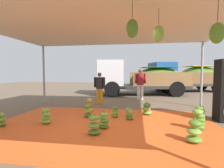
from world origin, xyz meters
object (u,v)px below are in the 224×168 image
at_px(banana_bunch_0, 115,112).
at_px(banana_bunch_11, 46,116).
at_px(banana_bunch_4, 88,111).
at_px(worker_0, 140,82).
at_px(worker_1, 100,86).
at_px(banana_bunch_6, 194,132).
at_px(banana_bunch_9, 0,120).
at_px(banana_bunch_10, 147,109).
at_px(banana_bunch_3, 104,121).
at_px(banana_bunch_7, 199,120).
at_px(cargo_truck_far, 186,76).
at_px(banana_bunch_1, 94,126).
at_px(banana_bunch_5, 90,106).
at_px(cargo_truck_main, 139,77).
at_px(banana_bunch_2, 200,113).
at_px(banana_bunch_8, 129,114).

relative_size(banana_bunch_0, banana_bunch_11, 0.85).
distance_m(banana_bunch_4, worker_0, 4.70).
height_order(worker_0, worker_1, worker_0).
bearing_deg(banana_bunch_6, worker_0, 100.09).
xyz_separation_m(banana_bunch_9, banana_bunch_10, (4.21, 1.96, 0.02)).
xyz_separation_m(banana_bunch_3, banana_bunch_6, (2.13, -0.65, 0.02)).
xyz_separation_m(banana_bunch_3, banana_bunch_7, (2.52, 0.25, 0.06)).
bearing_deg(cargo_truck_far, banana_bunch_1, -115.24).
distance_m(banana_bunch_6, banana_bunch_11, 3.98).
xyz_separation_m(banana_bunch_5, banana_bunch_10, (2.18, -0.15, -0.05)).
height_order(banana_bunch_0, banana_bunch_10, banana_bunch_10).
distance_m(cargo_truck_main, worker_1, 4.37).
distance_m(banana_bunch_7, banana_bunch_11, 4.30).
height_order(banana_bunch_10, cargo_truck_far, cargo_truck_far).
relative_size(banana_bunch_3, banana_bunch_7, 0.83).
bearing_deg(banana_bunch_11, banana_bunch_7, 1.67).
bearing_deg(banana_bunch_11, banana_bunch_6, -11.10).
xyz_separation_m(banana_bunch_2, banana_bunch_3, (-2.96, -1.39, 0.00)).
relative_size(banana_bunch_11, cargo_truck_far, 0.08).
bearing_deg(banana_bunch_10, cargo_truck_far, 66.97).
bearing_deg(banana_bunch_11, banana_bunch_1, -19.95).
relative_size(banana_bunch_7, banana_bunch_10, 1.25).
relative_size(banana_bunch_5, banana_bunch_9, 1.23).
relative_size(banana_bunch_6, banana_bunch_11, 1.05).
xyz_separation_m(banana_bunch_11, worker_0, (2.85, 5.15, 0.81)).
bearing_deg(banana_bunch_10, worker_1, 138.38).
bearing_deg(banana_bunch_2, banana_bunch_8, -168.97).
distance_m(banana_bunch_7, banana_bunch_9, 5.51).
bearing_deg(banana_bunch_7, worker_1, 135.70).
relative_size(banana_bunch_2, worker_0, 0.27).
xyz_separation_m(banana_bunch_6, cargo_truck_main, (-1.08, 8.15, 1.00)).
height_order(banana_bunch_2, worker_0, worker_0).
bearing_deg(banana_bunch_3, worker_1, 104.66).
bearing_deg(cargo_truck_far, banana_bunch_7, -103.41).
height_order(banana_bunch_1, banana_bunch_3, banana_bunch_1).
height_order(banana_bunch_6, banana_bunch_11, banana_bunch_6).
distance_m(banana_bunch_5, banana_bunch_8, 1.80).
height_order(banana_bunch_8, banana_bunch_10, banana_bunch_10).
bearing_deg(banana_bunch_0, banana_bunch_8, -24.79).
xyz_separation_m(banana_bunch_1, cargo_truck_far, (5.07, 10.76, 1.06)).
bearing_deg(worker_0, worker_1, -140.97).
relative_size(banana_bunch_7, banana_bunch_8, 1.32).
height_order(banana_bunch_2, banana_bunch_9, banana_bunch_2).
bearing_deg(banana_bunch_11, banana_bunch_8, 18.69).
relative_size(banana_bunch_4, cargo_truck_main, 0.08).
height_order(banana_bunch_1, cargo_truck_far, cargo_truck_far).
relative_size(banana_bunch_11, cargo_truck_main, 0.08).
relative_size(banana_bunch_2, banana_bunch_7, 0.81).
distance_m(banana_bunch_5, worker_0, 4.06).
xyz_separation_m(banana_bunch_8, worker_1, (-1.60, 2.69, 0.72)).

